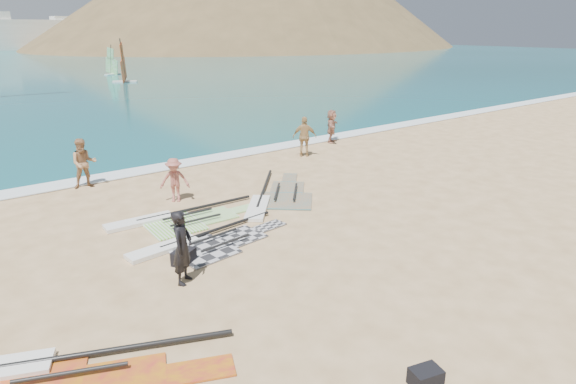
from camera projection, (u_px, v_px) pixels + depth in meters
ground at (370, 275)px, 11.97m from camera, size 300.00×300.00×0.00m
surf_line at (165, 167)px, 21.21m from camera, size 300.00×1.20×0.04m
headland_main at (260, 47)px, 158.55m from camera, size 143.00×143.00×45.00m
headland_minor at (320, 44)px, 186.18m from camera, size 70.00×70.00×28.00m
rig_grey at (200, 243)px, 13.60m from camera, size 4.87×2.05×0.19m
rig_green at (175, 219)px, 15.30m from camera, size 5.06×2.07×0.20m
rig_orange at (274, 198)px, 17.24m from camera, size 4.61×4.46×0.20m
rig_red at (44, 380)px, 8.33m from camera, size 5.40×3.55×0.20m
gear_bag_near at (184, 257)px, 12.50m from camera, size 0.72×0.67×0.37m
gear_bag_far at (426, 377)px, 8.23m from camera, size 0.60×0.49×0.32m
person_wetsuit at (182, 247)px, 11.35m from camera, size 0.79×0.77×1.84m
beachgoer_left at (84, 163)px, 18.26m from camera, size 1.05×0.88×1.91m
beachgoer_mid at (175, 180)px, 16.81m from camera, size 1.17×1.03×1.57m
beachgoer_back at (305, 137)px, 22.72m from camera, size 1.16×1.06×1.91m
beachgoer_right at (332, 126)px, 25.57m from camera, size 1.54×1.48×1.75m
windsurfer_centre at (124, 70)px, 53.87m from camera, size 2.68×2.87×4.81m
windsurfer_right at (112, 66)px, 62.55m from camera, size 2.19×2.46×3.85m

